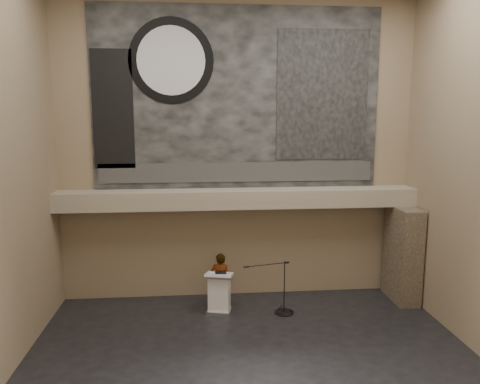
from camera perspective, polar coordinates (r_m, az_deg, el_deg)
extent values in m
plane|color=black|center=(10.67, 1.69, -20.19)|extent=(10.00, 10.00, 0.00)
cube|color=#887356|center=(13.29, -0.32, 5.04)|extent=(10.00, 0.02, 8.50)
cube|color=#887356|center=(5.42, 7.05, -1.55)|extent=(10.00, 0.02, 8.50)
cube|color=gray|center=(13.06, -0.16, -0.79)|extent=(10.00, 0.80, 0.50)
cylinder|color=#B2893D|center=(13.02, -7.18, -2.16)|extent=(0.04, 0.04, 0.06)
cylinder|color=#B2893D|center=(13.37, 8.00, -1.87)|extent=(0.04, 0.04, 0.06)
cube|color=black|center=(13.23, -0.31, 11.30)|extent=(8.00, 0.05, 5.00)
cube|color=#303030|center=(13.28, -0.29, 2.43)|extent=(7.76, 0.02, 0.55)
cylinder|color=black|center=(13.22, -8.40, 15.55)|extent=(2.30, 0.02, 2.30)
cylinder|color=silver|center=(13.20, -8.40, 15.56)|extent=(1.84, 0.02, 1.84)
cube|color=black|center=(13.61, 10.03, 11.53)|extent=(2.60, 0.02, 3.60)
cube|color=black|center=(13.32, -15.25, 9.67)|extent=(1.10, 0.02, 3.20)
cube|color=#443829|center=(14.20, 19.21, -7.13)|extent=(0.60, 1.40, 2.70)
cube|color=silver|center=(13.02, -2.52, -14.26)|extent=(0.73, 0.62, 0.08)
cube|color=white|center=(12.82, -2.54, -12.13)|extent=(0.63, 0.51, 0.96)
cube|color=white|center=(12.62, -2.55, -10.01)|extent=(0.81, 0.66, 0.13)
cube|color=black|center=(12.61, -2.37, -9.81)|extent=(0.30, 0.25, 0.04)
cube|color=white|center=(12.59, -3.22, -9.92)|extent=(0.23, 0.30, 0.00)
imported|color=white|center=(13.09, -2.40, -10.69)|extent=(0.63, 0.49, 1.54)
cylinder|color=black|center=(13.04, 5.37, -14.39)|extent=(0.52, 0.52, 0.02)
cylinder|color=black|center=(12.77, 5.42, -11.48)|extent=(0.03, 0.03, 1.44)
cylinder|color=black|center=(12.34, 3.16, -8.86)|extent=(1.17, 0.30, 0.02)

